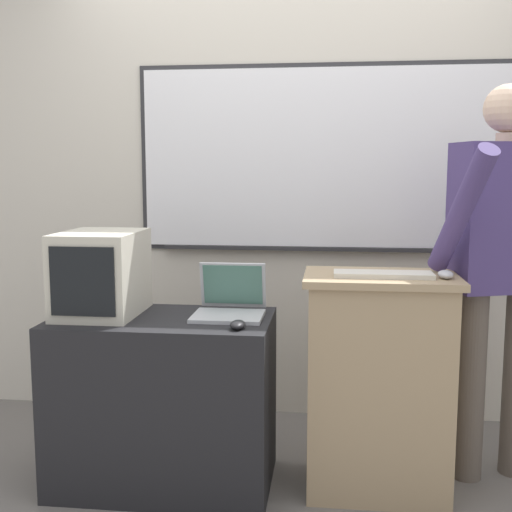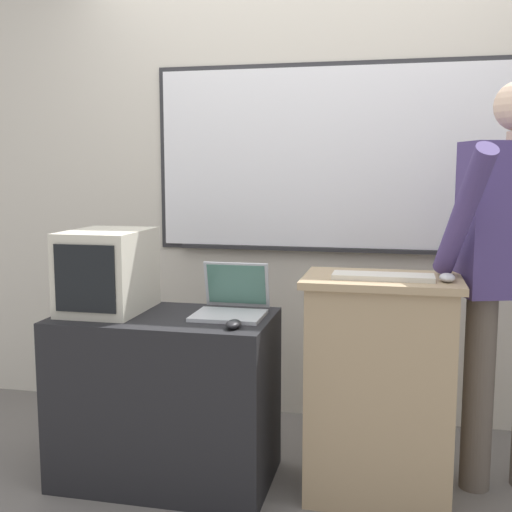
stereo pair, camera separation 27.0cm
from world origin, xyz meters
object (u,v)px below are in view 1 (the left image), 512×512
computer_mouse_by_laptop (238,325)px  crt_monitor (101,273)px  side_desk (164,401)px  lectern_podium (378,383)px  wireless_keyboard (383,274)px  computer_mouse_by_keyboard (446,274)px  person_presenter (501,255)px  laptop (230,302)px

computer_mouse_by_laptop → crt_monitor: crt_monitor is taller
computer_mouse_by_laptop → side_desk: bearing=155.5°
lectern_podium → side_desk: size_ratio=1.00×
computer_mouse_by_laptop → wireless_keyboard: bearing=15.7°
side_desk → computer_mouse_by_keyboard: 1.32m
wireless_keyboard → person_presenter: bearing=24.1°
lectern_podium → laptop: bearing=177.6°
computer_mouse_by_laptop → person_presenter: bearing=19.8°
person_presenter → wireless_keyboard: 0.57m
laptop → computer_mouse_by_laptop: (0.07, -0.24, -0.04)m
side_desk → wireless_keyboard: size_ratio=2.35×
lectern_podium → computer_mouse_by_laptop: bearing=-159.4°
person_presenter → laptop: person_presenter is taller
lectern_podium → crt_monitor: (-1.21, -0.03, 0.46)m
side_desk → crt_monitor: 0.62m
lectern_podium → computer_mouse_by_keyboard: bearing=-14.7°
laptop → crt_monitor: bearing=-174.6°
lectern_podium → computer_mouse_by_laptop: lectern_podium is taller
computer_mouse_by_laptop → crt_monitor: bearing=163.1°
computer_mouse_by_keyboard → crt_monitor: size_ratio=0.23×
laptop → computer_mouse_by_laptop: 0.26m
laptop → side_desk: bearing=-163.8°
wireless_keyboard → computer_mouse_by_laptop: size_ratio=4.03×
side_desk → crt_monitor: bearing=173.9°
laptop → crt_monitor: (-0.56, -0.05, 0.13)m
computer_mouse_by_laptop → lectern_podium: bearing=20.6°
wireless_keyboard → crt_monitor: size_ratio=0.92×
lectern_podium → wireless_keyboard: size_ratio=2.35×
wireless_keyboard → computer_mouse_by_keyboard: size_ratio=4.03×
side_desk → wireless_keyboard: bearing=0.1°
crt_monitor → side_desk: bearing=-6.1°
lectern_podium → computer_mouse_by_keyboard: size_ratio=9.47×
computer_mouse_by_keyboard → laptop: bearing=174.0°
person_presenter → computer_mouse_by_laptop: person_presenter is taller
person_presenter → computer_mouse_by_laptop: 1.20m
lectern_podium → side_desk: 0.94m
laptop → computer_mouse_by_keyboard: bearing=-6.0°
lectern_podium → laptop: laptop is taller
person_presenter → crt_monitor: person_presenter is taller
computer_mouse_by_keyboard → person_presenter: bearing=41.8°
side_desk → crt_monitor: crt_monitor is taller
person_presenter → computer_mouse_by_keyboard: person_presenter is taller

